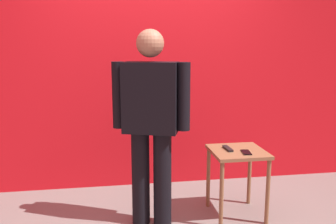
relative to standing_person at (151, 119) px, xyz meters
The scene contains 5 objects.
back_wall_red 1.11m from the standing_person, 84.59° to the left, with size 5.64×0.12×2.97m, color red.
standing_person is the anchor object (origin of this frame).
side_table 0.90m from the standing_person, ahead, with size 0.48×0.48×0.62m.
cell_phone 0.89m from the standing_person, ahead, with size 0.07×0.14×0.01m, color black.
tv_remote 0.77m from the standing_person, ahead, with size 0.04×0.17×0.02m, color black.
Camera 1 is at (-0.40, -2.57, 1.54)m, focal length 37.73 mm.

